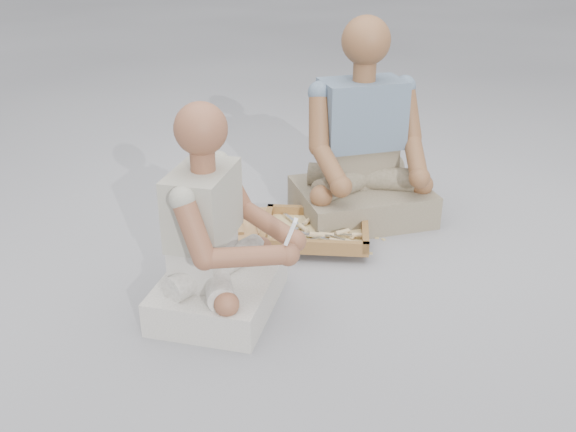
{
  "coord_description": "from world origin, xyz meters",
  "views": [
    {
      "loc": [
        0.03,
        -2.26,
        1.4
      ],
      "look_at": [
        -0.07,
        0.09,
        0.3
      ],
      "focal_mm": 40.0,
      "sensor_mm": 36.0,
      "label": 1
    }
  ],
  "objects_px": {
    "tool_tray": "(315,231)",
    "craftsman": "(216,243)",
    "carved_panel": "(275,226)",
    "companion": "(363,154)"
  },
  "relations": [
    {
      "from": "carved_panel",
      "to": "tool_tray",
      "type": "xyz_separation_m",
      "value": [
        0.2,
        -0.13,
        0.04
      ]
    },
    {
      "from": "tool_tray",
      "to": "craftsman",
      "type": "bearing_deg",
      "value": -123.74
    },
    {
      "from": "craftsman",
      "to": "companion",
      "type": "bearing_deg",
      "value": 156.91
    },
    {
      "from": "tool_tray",
      "to": "craftsman",
      "type": "height_order",
      "value": "craftsman"
    },
    {
      "from": "craftsman",
      "to": "companion",
      "type": "distance_m",
      "value": 1.07
    },
    {
      "from": "tool_tray",
      "to": "companion",
      "type": "xyz_separation_m",
      "value": [
        0.23,
        0.32,
        0.27
      ]
    },
    {
      "from": "tool_tray",
      "to": "craftsman",
      "type": "distance_m",
      "value": 0.71
    },
    {
      "from": "carved_panel",
      "to": "tool_tray",
      "type": "distance_m",
      "value": 0.24
    },
    {
      "from": "carved_panel",
      "to": "tool_tray",
      "type": "bearing_deg",
      "value": -32.11
    },
    {
      "from": "carved_panel",
      "to": "tool_tray",
      "type": "relative_size",
      "value": 1.14
    }
  ]
}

